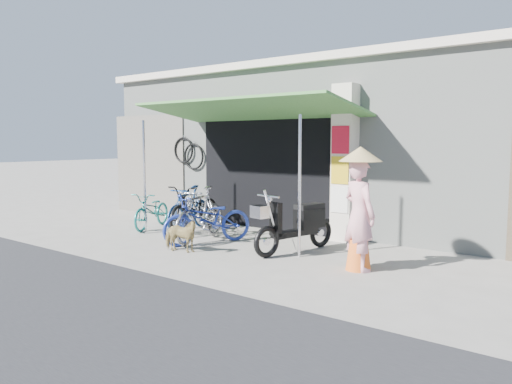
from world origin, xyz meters
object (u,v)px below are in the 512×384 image
Objects in this scene: bike_black at (196,208)px; bike_navy at (208,219)px; street_dog at (180,235)px; bike_silver at (201,214)px; moped at (297,225)px; bike_blue at (189,208)px; bike_teal at (152,210)px; nun at (359,210)px.

bike_black reaches higher than bike_navy.
bike_silver is at bearing 7.93° from street_dog.
moped is (2.78, -0.33, -0.03)m from bike_black.
bike_teal is at bearing -171.24° from bike_blue.
bike_silver is 0.96× the size of moped.
street_dog is 0.38× the size of moped.
bike_teal is at bearing 19.03° from nun.
bike_teal is 1.09m from bike_black.
street_dog is (1.41, -1.61, -0.19)m from bike_blue.
nun is at bearing -22.99° from bike_blue.
moped is (3.83, -0.04, 0.07)m from bike_teal.
bike_blue is 0.87× the size of nun.
nun is at bearing -90.78° from street_dog.
bike_navy is at bearing -34.70° from bike_teal.
nun is (3.10, -0.03, 0.44)m from bike_navy.
street_dog is at bearing -80.03° from bike_silver.
nun is (5.23, -0.52, 0.51)m from bike_teal.
bike_blue is 1.53m from bike_navy.
bike_silver reaches higher than bike_teal.
bike_navy is 1.75m from moped.
nun is (4.41, -0.83, 0.43)m from bike_blue.
bike_teal is 1.87m from bike_silver.
bike_black is 2.77× the size of street_dog.
bike_black is 1.08× the size of bike_navy.
bike_blue is 2.14m from street_dog.
moped is (2.00, 0.33, -0.05)m from bike_silver.
bike_blue is at bearing 13.99° from nun.
bike_silver is at bearing 22.20° from nun.
moped reaches higher than bike_teal.
bike_teal is at bearing 155.32° from bike_silver.
bike_teal is 0.86× the size of bike_navy.
bike_navy is 0.84m from street_dog.
nun is (4.18, -0.80, 0.41)m from bike_black.
bike_black is (0.23, -0.03, 0.02)m from bike_blue.
bike_silver reaches higher than street_dog.
bike_silver reaches higher than bike_black.
bike_black is at bearing -19.09° from bike_blue.
bike_silver is (1.83, -0.37, 0.12)m from bike_teal.
bike_navy is (2.13, -0.48, 0.06)m from bike_teal.
bike_silver is 3.42m from nun.
moped is 0.99× the size of nun.
bike_teal is at bearing -168.13° from moped.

